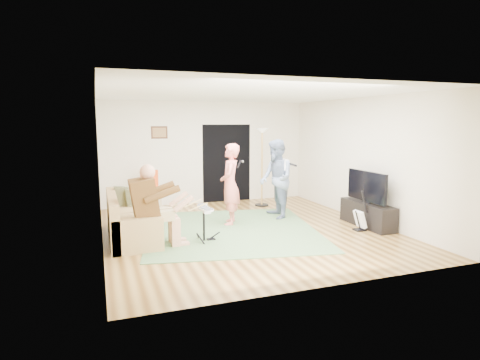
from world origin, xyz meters
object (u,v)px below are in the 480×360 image
(drum_kit, at_px, (204,226))
(tv_cabinet, at_px, (367,214))
(dining_chair, at_px, (151,199))
(sofa, at_px, (128,224))
(television, at_px, (367,186))
(singer, at_px, (230,184))
(guitarist, at_px, (276,179))
(guitar_spare, at_px, (360,219))
(torchiere_lamp, at_px, (262,153))

(drum_kit, bearing_deg, tv_cabinet, -1.54)
(dining_chair, bearing_deg, sofa, -111.63)
(tv_cabinet, distance_m, television, 0.60)
(drum_kit, bearing_deg, dining_chair, 103.55)
(television, bearing_deg, singer, 156.56)
(sofa, distance_m, dining_chair, 2.04)
(singer, distance_m, dining_chair, 2.18)
(sofa, xyz_separation_m, television, (4.74, -0.74, 0.57))
(guitarist, xyz_separation_m, television, (1.45, -1.32, -0.04))
(television, bearing_deg, drum_kit, 178.44)
(dining_chair, relative_size, television, 0.86)
(singer, bearing_deg, dining_chair, -115.09)
(guitar_spare, bearing_deg, torchiere_lamp, 107.50)
(guitarist, relative_size, guitar_spare, 2.20)
(guitarist, xyz_separation_m, guitar_spare, (1.14, -1.56, -0.66))
(tv_cabinet, xyz_separation_m, television, (-0.05, 0.00, 0.60))
(drum_kit, xyz_separation_m, singer, (0.85, 1.03, 0.57))
(television, bearing_deg, tv_cabinet, 0.00)
(drum_kit, distance_m, guitar_spare, 3.16)
(drum_kit, height_order, torchiere_lamp, torchiere_lamp)
(sofa, relative_size, torchiere_lamp, 1.03)
(singer, height_order, television, singer)
(drum_kit, relative_size, guitarist, 0.37)
(drum_kit, xyz_separation_m, tv_cabinet, (3.50, -0.09, -0.04))
(sofa, height_order, guitar_spare, sofa)
(guitar_spare, distance_m, tv_cabinet, 0.44)
(singer, distance_m, tv_cabinet, 2.95)
(drum_kit, xyz_separation_m, guitarist, (2.00, 1.22, 0.61))
(dining_chair, bearing_deg, singer, -48.61)
(guitar_spare, distance_m, torchiere_lamp, 3.26)
(guitar_spare, bearing_deg, singer, 149.05)
(singer, xyz_separation_m, tv_cabinet, (2.65, -1.13, -0.61))
(singer, bearing_deg, television, 87.75)
(guitarist, distance_m, dining_chair, 2.99)
(tv_cabinet, bearing_deg, torchiere_lamp, 115.58)
(dining_chair, xyz_separation_m, tv_cabinet, (4.12, -2.66, -0.12))
(guitar_spare, relative_size, television, 0.68)
(drum_kit, distance_m, tv_cabinet, 3.50)
(singer, relative_size, television, 1.43)
(guitarist, height_order, guitar_spare, guitarist)
(drum_kit, xyz_separation_m, torchiere_lamp, (2.22, 2.58, 1.09))
(sofa, relative_size, singer, 1.20)
(singer, xyz_separation_m, dining_chair, (-1.47, 1.54, -0.49))
(television, bearing_deg, guitarist, 137.81)
(guitar_spare, relative_size, dining_chair, 0.79)
(singer, xyz_separation_m, guitar_spare, (2.29, -1.37, -0.63))
(tv_cabinet, bearing_deg, drum_kit, 178.46)
(dining_chair, height_order, tv_cabinet, dining_chair)
(sofa, height_order, tv_cabinet, sofa)
(guitarist, distance_m, tv_cabinet, 2.10)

